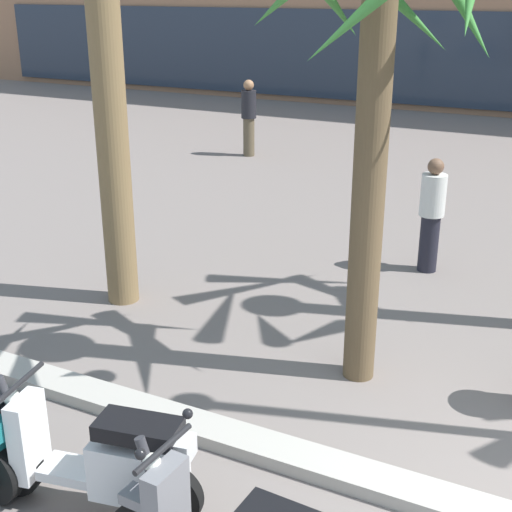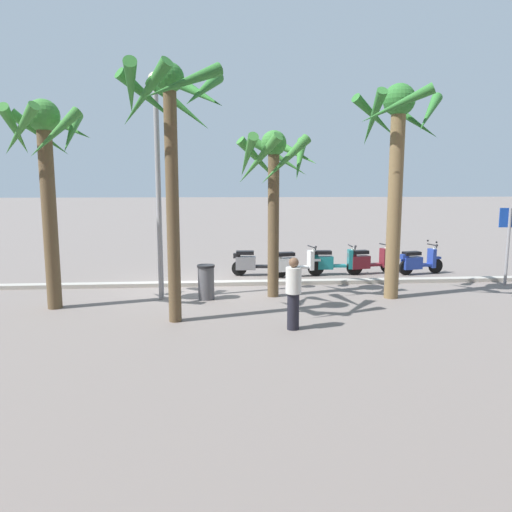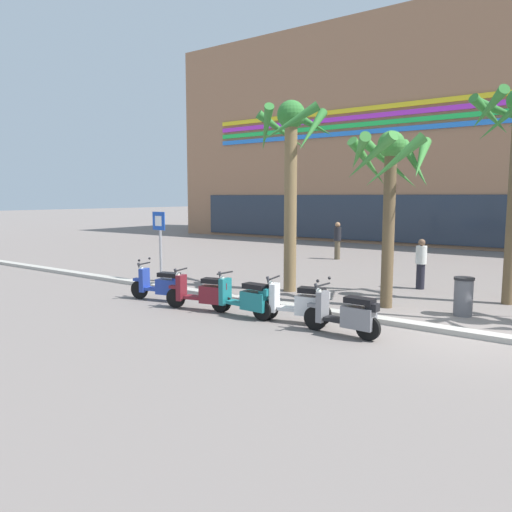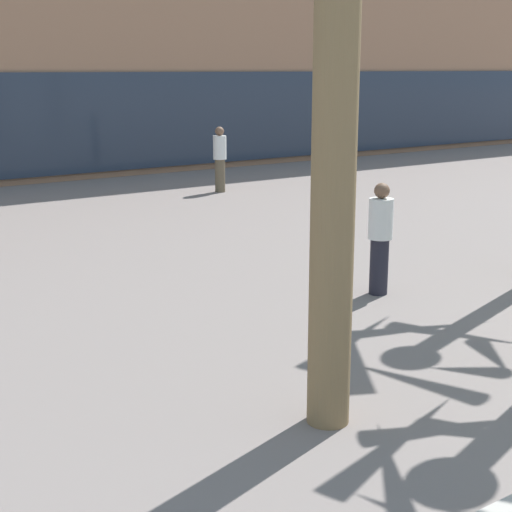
{
  "view_description": "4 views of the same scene",
  "coord_description": "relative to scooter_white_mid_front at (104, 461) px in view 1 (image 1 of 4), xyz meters",
  "views": [
    {
      "loc": [
        -0.37,
        -4.63,
        3.7
      ],
      "look_at": [
        -3.25,
        1.07,
        1.26
      ],
      "focal_mm": 49.66,
      "sensor_mm": 36.0,
      "label": 1
    },
    {
      "loc": [
        -0.77,
        14.58,
        3.13
      ],
      "look_at": [
        -1.75,
        2.12,
        1.25
      ],
      "focal_mm": 33.73,
      "sensor_mm": 36.0,
      "label": 2
    },
    {
      "loc": [
        2.34,
        -10.85,
        2.9
      ],
      "look_at": [
        -5.03,
        -0.59,
        1.37
      ],
      "focal_mm": 34.49,
      "sensor_mm": 36.0,
      "label": 3
    },
    {
      "loc": [
        -9.65,
        -2.97,
        3.1
      ],
      "look_at": [
        -5.13,
        3.59,
        1.14
      ],
      "focal_mm": 53.47,
      "sensor_mm": 36.0,
      "label": 4
    }
  ],
  "objects": [
    {
      "name": "scooter_white_mid_front",
      "position": [
        0.0,
        0.0,
        0.0
      ],
      "size": [
        1.8,
        0.67,
        1.04
      ],
      "color": "black",
      "rests_on": "ground"
    },
    {
      "name": "pedestrian_strolling_near_curb",
      "position": [
        -4.52,
        11.05,
        0.46
      ],
      "size": [
        0.34,
        0.34,
        1.73
      ],
      "color": "brown",
      "rests_on": "ground"
    },
    {
      "name": "pedestrian_window_shopping",
      "position": [
        0.93,
        5.88,
        0.37
      ],
      "size": [
        0.34,
        0.34,
        1.58
      ],
      "color": "black",
      "rests_on": "ground"
    },
    {
      "name": "palm_tree_far_corner",
      "position": [
        0.99,
        2.73,
        3.02
      ],
      "size": [
        2.38,
        2.36,
        4.55
      ],
      "color": "brown",
      "rests_on": "ground"
    }
  ]
}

